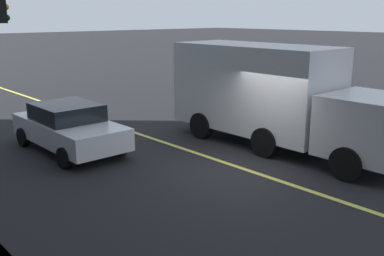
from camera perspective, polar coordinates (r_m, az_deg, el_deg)
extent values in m
plane|color=black|center=(12.44, 6.39, -5.20)|extent=(200.00, 200.00, 0.00)
cube|color=#D8CC4C|center=(12.44, 6.39, -5.17)|extent=(80.00, 0.16, 0.01)
cube|color=silver|center=(14.35, -15.50, -0.34)|extent=(4.42, 1.87, 0.66)
cube|color=black|center=(14.31, -15.84, 2.01)|extent=(2.00, 1.72, 0.52)
cylinder|color=black|center=(15.39, -20.90, -1.08)|extent=(0.60, 0.22, 0.60)
cylinder|color=black|center=(16.09, -14.87, 0.05)|extent=(0.60, 0.22, 0.60)
cylinder|color=black|center=(12.80, -16.10, -3.71)|extent=(0.60, 0.22, 0.60)
cylinder|color=black|center=(13.64, -9.22, -2.21)|extent=(0.60, 0.22, 0.60)
cube|color=silver|center=(12.74, 21.99, 0.24)|extent=(2.23, 2.27, 1.63)
cube|color=silver|center=(14.80, 8.04, 5.24)|extent=(5.58, 2.27, 2.77)
cylinder|color=black|center=(12.02, 19.30, -4.38)|extent=(0.90, 0.28, 0.90)
cylinder|color=black|center=(16.76, 6.63, 1.53)|extent=(0.90, 0.28, 0.90)
cylinder|color=black|center=(15.25, 1.21, 0.33)|extent=(0.90, 0.28, 0.90)
cylinder|color=black|center=(15.12, 14.56, -0.26)|extent=(0.90, 0.28, 0.90)
cylinder|color=black|center=(13.42, 9.38, -1.82)|extent=(0.90, 0.28, 0.90)
sphere|color=gold|center=(14.13, -22.86, 14.17)|extent=(0.18, 0.18, 0.18)
sphere|color=black|center=(14.13, -22.73, 12.96)|extent=(0.18, 0.18, 0.18)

